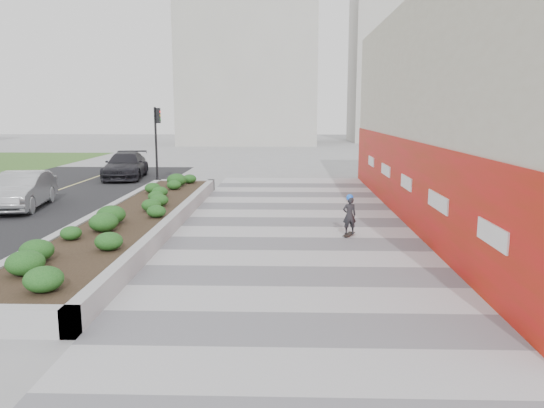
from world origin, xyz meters
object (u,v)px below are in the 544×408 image
(skateboarder, at_px, (349,215))
(car_silver, at_px, (22,190))
(car_dark, at_px, (126,166))
(traffic_signal_near, at_px, (157,134))
(planter, at_px, (135,217))

(skateboarder, distance_m, car_silver, 13.71)
(car_dark, bearing_deg, traffic_signal_near, -55.43)
(traffic_signal_near, bearing_deg, car_silver, -119.97)
(car_silver, bearing_deg, skateboarder, -27.99)
(traffic_signal_near, relative_size, skateboarder, 3.05)
(skateboarder, relative_size, car_dark, 0.26)
(skateboarder, relative_size, car_silver, 0.30)
(car_dark, bearing_deg, car_silver, -104.07)
(skateboarder, height_order, car_silver, car_silver)
(traffic_signal_near, height_order, car_silver, traffic_signal_near)
(planter, height_order, car_dark, car_dark)
(planter, height_order, skateboarder, skateboarder)
(traffic_signal_near, height_order, car_dark, traffic_signal_near)
(planter, bearing_deg, traffic_signal_near, 99.35)
(car_silver, xyz_separation_m, car_dark, (1.27, 10.01, 0.01))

